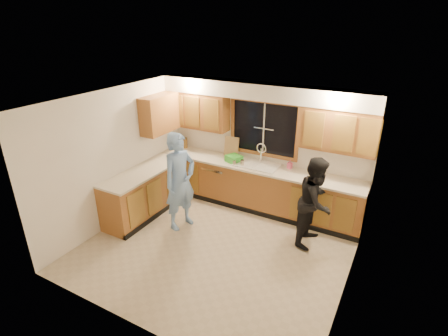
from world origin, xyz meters
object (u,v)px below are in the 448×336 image
object	(u,v)px
dishwasher	(219,180)
dish_crate	(234,159)
soap_bottle	(290,164)
man	(180,181)
knife_block	(184,143)
bowl	(315,175)
sink	(257,168)
stove	(125,205)
woman	(316,202)

from	to	relation	value
dishwasher	dish_crate	distance (m)	0.68
dish_crate	soap_bottle	size ratio (longest dim) A/B	1.62
man	knife_block	distance (m)	1.73
bowl	man	bearing A→B (deg)	-146.94
sink	stove	distance (m)	2.60
soap_bottle	bowl	distance (m)	0.54
soap_bottle	bowl	world-z (taller)	soap_bottle
sink	knife_block	world-z (taller)	sink
sink	bowl	size ratio (longest dim) A/B	4.30
sink	stove	world-z (taller)	sink
knife_block	bowl	distance (m)	2.97
stove	soap_bottle	size ratio (longest dim) A/B	5.16
soap_bottle	bowl	size ratio (longest dim) A/B	0.87
woman	dish_crate	xyz separation A→B (m)	(-1.84, 0.59, 0.20)
man	dish_crate	size ratio (longest dim) A/B	6.41
stove	woman	world-z (taller)	woman
bowl	dishwasher	bearing A→B (deg)	-178.54
sink	stove	bearing A→B (deg)	-134.61
woman	bowl	size ratio (longest dim) A/B	7.81
bowl	knife_block	bearing A→B (deg)	177.51
dish_crate	soap_bottle	xyz separation A→B (m)	(1.10, 0.22, 0.02)
knife_block	bowl	world-z (taller)	knife_block
man	knife_block	size ratio (longest dim) A/B	8.14
dishwasher	knife_block	xyz separation A→B (m)	(-0.98, 0.18, 0.62)
dishwasher	man	xyz separation A→B (m)	(-0.07, -1.29, 0.50)
man	woman	size ratio (longest dim) A/B	1.16
dishwasher	sink	bearing A→B (deg)	0.99
knife_block	dish_crate	xyz separation A→B (m)	(1.35, -0.21, -0.05)
stove	woman	xyz separation A→B (m)	(3.16, 1.18, 0.33)
soap_bottle	man	bearing A→B (deg)	-136.18
dishwasher	knife_block	size ratio (longest dim) A/B	3.68
sink	dishwasher	size ratio (longest dim) A/B	1.05
dishwasher	bowl	distance (m)	2.06
soap_bottle	knife_block	bearing A→B (deg)	-179.91
woman	soap_bottle	bearing A→B (deg)	46.57
sink	knife_block	bearing A→B (deg)	174.86
dishwasher	woman	xyz separation A→B (m)	(2.21, -0.63, 0.37)
sink	dish_crate	bearing A→B (deg)	-174.40
stove	dishwasher	bearing A→B (deg)	62.31
stove	woman	bearing A→B (deg)	20.54
dishwasher	stove	size ratio (longest dim) A/B	0.91
woman	stove	bearing A→B (deg)	114.62
knife_block	soap_bottle	bearing A→B (deg)	-42.22
dish_crate	sink	bearing A→B (deg)	5.60
woman	knife_block	world-z (taller)	woman
sink	woman	xyz separation A→B (m)	(1.36, -0.64, -0.08)
dishwasher	bowl	size ratio (longest dim) A/B	4.10
stove	dish_crate	size ratio (longest dim) A/B	3.18
bowl	dish_crate	bearing A→B (deg)	-177.06
sink	man	distance (m)	1.59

